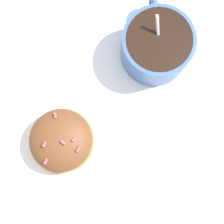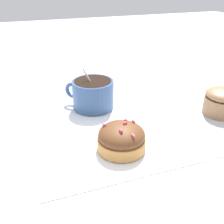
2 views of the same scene
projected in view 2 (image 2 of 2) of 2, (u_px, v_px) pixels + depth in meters
ground_plane at (112, 125)px, 0.55m from camera, size 3.00×3.00×0.00m
paper_napkin at (112, 124)px, 0.55m from camera, size 0.34×0.33×0.00m
coffee_cup at (93, 93)px, 0.61m from camera, size 0.10×0.11×0.09m
frosted_pastry at (121, 138)px, 0.46m from camera, size 0.09×0.09×0.05m
sugar_bowl at (222, 101)px, 0.58m from camera, size 0.08×0.08×0.06m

